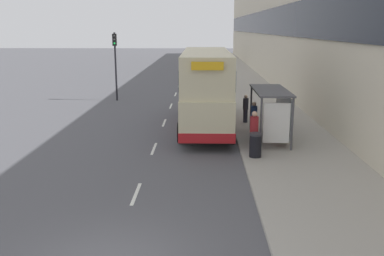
% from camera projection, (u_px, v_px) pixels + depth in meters
% --- Properties ---
extents(pavement, '(5.00, 93.00, 0.14)m').
position_uv_depth(pavement, '(240.00, 78.00, 47.43)').
color(pavement, '#A39E93').
rests_on(pavement, ground_plane).
extents(terrace_facade, '(3.10, 93.00, 13.64)m').
position_uv_depth(terrace_facade, '(279.00, 16.00, 45.80)').
color(terrace_facade, beige).
rests_on(terrace_facade, ground_plane).
extents(lane_mark_1, '(0.12, 2.00, 0.01)m').
position_uv_depth(lane_mark_1, '(136.00, 194.00, 14.65)').
color(lane_mark_1, silver).
rests_on(lane_mark_1, ground_plane).
extents(lane_mark_2, '(0.12, 2.00, 0.01)m').
position_uv_depth(lane_mark_2, '(154.00, 149.00, 20.11)').
color(lane_mark_2, silver).
rests_on(lane_mark_2, ground_plane).
extents(lane_mark_3, '(0.12, 2.00, 0.01)m').
position_uv_depth(lane_mark_3, '(164.00, 123.00, 25.57)').
color(lane_mark_3, silver).
rests_on(lane_mark_3, ground_plane).
extents(lane_mark_4, '(0.12, 2.00, 0.01)m').
position_uv_depth(lane_mark_4, '(171.00, 106.00, 31.03)').
color(lane_mark_4, silver).
rests_on(lane_mark_4, ground_plane).
extents(lane_mark_5, '(0.12, 2.00, 0.01)m').
position_uv_depth(lane_mark_5, '(176.00, 94.00, 36.49)').
color(lane_mark_5, silver).
rests_on(lane_mark_5, ground_plane).
extents(lane_mark_6, '(0.12, 2.00, 0.01)m').
position_uv_depth(lane_mark_6, '(179.00, 86.00, 41.94)').
color(lane_mark_6, silver).
rests_on(lane_mark_6, ground_plane).
extents(lane_mark_7, '(0.12, 2.00, 0.01)m').
position_uv_depth(lane_mark_7, '(182.00, 79.00, 47.40)').
color(lane_mark_7, silver).
rests_on(lane_mark_7, ground_plane).
extents(bus_shelter, '(1.60, 4.20, 2.48)m').
position_uv_depth(bus_shelter, '(275.00, 106.00, 20.61)').
color(bus_shelter, '#4C4C51').
rests_on(bus_shelter, ground_plane).
extents(double_decker_bus_near, '(2.85, 10.49, 4.30)m').
position_uv_depth(double_decker_bus_near, '(206.00, 88.00, 23.83)').
color(double_decker_bus_near, beige).
rests_on(double_decker_bus_near, ground_plane).
extents(car_0, '(2.03, 4.02, 1.79)m').
position_uv_depth(car_0, '(203.00, 80.00, 39.04)').
color(car_0, silver).
rests_on(car_0, ground_plane).
extents(car_1, '(2.05, 3.84, 1.73)m').
position_uv_depth(car_1, '(207.00, 59.00, 65.33)').
color(car_1, black).
rests_on(car_1, ground_plane).
extents(pedestrian_at_shelter, '(0.37, 0.37, 1.87)m').
position_uv_depth(pedestrian_at_shelter, '(254.00, 132.00, 18.84)').
color(pedestrian_at_shelter, '#23232D').
rests_on(pedestrian_at_shelter, ground_plane).
extents(pedestrian_1, '(0.32, 0.32, 1.63)m').
position_uv_depth(pedestrian_1, '(246.00, 108.00, 24.91)').
color(pedestrian_1, '#23232D').
rests_on(pedestrian_1, ground_plane).
extents(pedestrian_2, '(0.34, 0.34, 1.71)m').
position_uv_depth(pedestrian_2, '(254.00, 118.00, 22.05)').
color(pedestrian_2, '#23232D').
rests_on(pedestrian_2, ground_plane).
extents(litter_bin, '(0.55, 0.55, 1.05)m').
position_uv_depth(litter_bin, '(255.00, 145.00, 18.28)').
color(litter_bin, black).
rests_on(litter_bin, ground_plane).
extents(traffic_light_far_kerb, '(0.30, 0.32, 5.21)m').
position_uv_depth(traffic_light_far_kerb, '(115.00, 55.00, 32.67)').
color(traffic_light_far_kerb, black).
rests_on(traffic_light_far_kerb, ground_plane).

